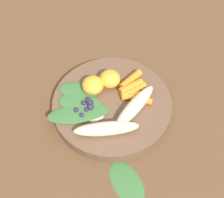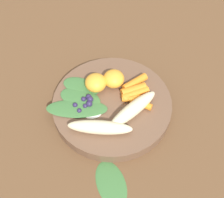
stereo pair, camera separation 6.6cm
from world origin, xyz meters
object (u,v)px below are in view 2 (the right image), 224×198
at_px(banana_peeled_left, 133,109).
at_px(banana_peeled_right, 100,127).
at_px(bowl, 112,105).
at_px(kale_leaf_stray, 111,183).
at_px(orange_segment_near, 96,83).

xyz_separation_m(banana_peeled_left, banana_peeled_right, (0.08, -0.00, 0.00)).
relative_size(bowl, banana_peeled_left, 2.00).
height_order(bowl, banana_peeled_left, banana_peeled_left).
xyz_separation_m(bowl, banana_peeled_right, (0.06, 0.05, 0.03)).
height_order(bowl, banana_peeled_right, banana_peeled_right).
distance_m(bowl, kale_leaf_stray, 0.18).
height_order(banana_peeled_right, orange_segment_near, orange_segment_near).
relative_size(banana_peeled_left, banana_peeled_right, 1.00).
distance_m(bowl, orange_segment_near, 0.06).
bearing_deg(banana_peeled_left, kale_leaf_stray, -149.95).
distance_m(bowl, banana_peeled_right, 0.08).
distance_m(bowl, banana_peeled_left, 0.06).
xyz_separation_m(bowl, orange_segment_near, (0.01, -0.05, 0.03)).
distance_m(banana_peeled_left, orange_segment_near, 0.11).
height_order(banana_peeled_left, kale_leaf_stray, banana_peeled_left).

